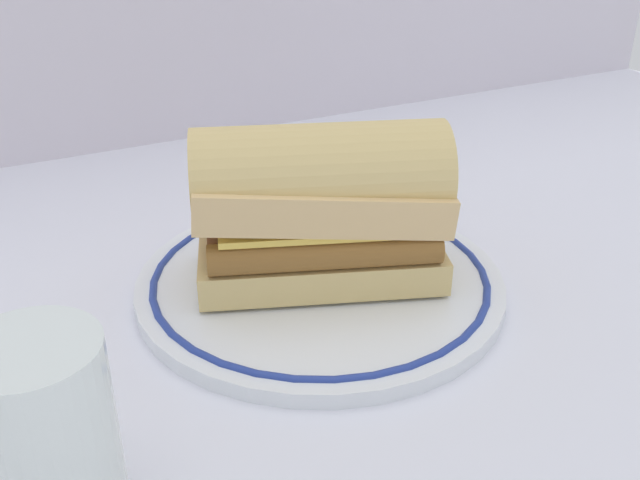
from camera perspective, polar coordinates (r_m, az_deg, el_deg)
name	(u,v)px	position (r m, az deg, el deg)	size (l,w,h in m)	color
ground_plane	(330,282)	(0.60, 0.81, -3.30)	(1.50, 1.50, 0.00)	silver
plate	(320,281)	(0.59, 0.00, -3.20)	(0.29, 0.29, 0.01)	white
sausage_sandwich	(320,204)	(0.56, 0.00, 2.82)	(0.21, 0.15, 0.12)	#D5B770
drinking_glass	(51,458)	(0.40, -20.10, -15.56)	(0.07, 0.07, 0.12)	silver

